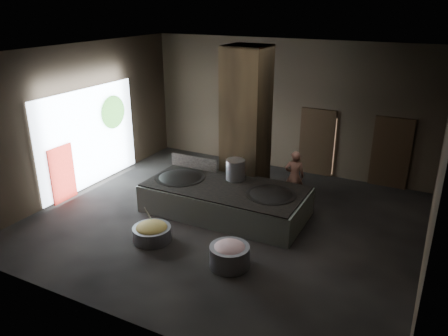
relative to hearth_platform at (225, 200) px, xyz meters
The scene contains 28 objects.
floor 0.61m from the hearth_platform, 60.25° to the right, with size 10.00×9.00×0.10m, color black.
ceiling 4.18m from the hearth_platform, 60.25° to the right, with size 10.00×9.00×0.10m, color black.
back_wall 4.58m from the hearth_platform, 87.15° to the left, with size 10.00×0.10×4.50m, color black.
front_wall 5.26m from the hearth_platform, 87.57° to the right, with size 10.00×0.10×4.50m, color black.
left_wall 5.20m from the hearth_platform, behind, with size 0.10×9.00×4.50m, color black.
right_wall 5.59m from the hearth_platform, ahead, with size 0.10×9.00×4.50m, color black.
pillar 2.41m from the hearth_platform, 93.41° to the left, with size 1.20×1.20×4.50m, color black.
hearth_platform is the anchor object (origin of this frame).
platform_cap 0.42m from the hearth_platform, ahead, with size 4.42×2.12×0.03m, color black.
wok_left 1.49m from the hearth_platform, behind, with size 1.42×1.42×0.39m, color black.
wok_left_rim 1.51m from the hearth_platform, behind, with size 1.45×1.45×0.05m, color black.
wok_right 1.40m from the hearth_platform, ahead, with size 1.33×1.33×0.37m, color black.
wok_right_rim 1.42m from the hearth_platform, ahead, with size 1.36×1.36×0.05m, color black.
stock_pot 0.92m from the hearth_platform, 84.81° to the left, with size 0.55×0.55×0.59m, color #ACAFB4.
splash_guard 1.75m from the hearth_platform, 152.65° to the left, with size 1.57×0.06×0.39m, color black.
cook 2.22m from the hearth_platform, 47.64° to the left, with size 0.58×0.37×1.59m, color #97604D.
veg_basin 2.40m from the hearth_platform, 113.29° to the right, with size 0.96×0.96×0.36m, color slate.
veg_fill 2.39m from the hearth_platform, 113.29° to the right, with size 0.79×0.79×0.24m, color olive.
ladle 2.32m from the hearth_platform, 118.17° to the right, with size 0.03×0.03×0.76m, color #ACAFB4.
meat_basin 2.67m from the hearth_platform, 60.69° to the right, with size 0.91×0.91×0.50m, color slate.
meat_fill 2.67m from the hearth_platform, 60.69° to the right, with size 0.76×0.76×0.29m, color #B66D74.
doorway_near 4.38m from the hearth_platform, 70.97° to the left, with size 1.18×0.08×2.38m, color black.
doorway_near_glow 4.48m from the hearth_platform, 68.80° to the left, with size 0.83×0.04×1.96m, color #8C6647.
doorway_far 5.63m from the hearth_platform, 47.00° to the left, with size 1.18×0.08×2.38m, color black.
doorway_far_glow 5.64m from the hearth_platform, 50.47° to the left, with size 0.75×0.04×1.78m, color #8C6647.
left_opening 4.90m from the hearth_platform, behind, with size 0.04×4.20×3.10m, color white.
pavilion_sliver 4.92m from the hearth_platform, 162.59° to the right, with size 0.05×0.90×1.70m, color maroon.
tree_silhouette 5.07m from the hearth_platform, 168.61° to the left, with size 0.28×1.10×1.10m, color #194714.
Camera 1 is at (4.87, -9.56, 5.68)m, focal length 35.00 mm.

